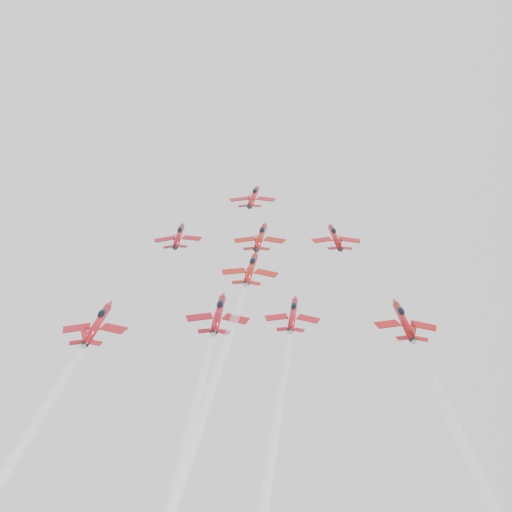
{
  "coord_description": "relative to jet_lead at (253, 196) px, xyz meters",
  "views": [
    {
      "loc": [
        4.04,
        -124.83,
        143.53
      ],
      "look_at": [
        0.0,
        2.0,
        170.34
      ],
      "focal_mm": 50.0,
      "sensor_mm": 36.0,
      "label": 1
    }
  ],
  "objects": [
    {
      "name": "jet_lead",
      "position": [
        0.0,
        0.0,
        0.0
      ],
      "size": [
        10.39,
        12.71,
        9.91
      ],
      "rotation": [
        0.66,
        0.04,
        -0.12
      ],
      "color": "#A60F17"
    },
    {
      "name": "jet_row2_center",
      "position": [
        2.0,
        -17.33,
        -13.32
      ],
      "size": [
        10.26,
        12.55,
        9.79
      ],
      "rotation": [
        0.66,
        0.05,
        -0.12
      ],
      "color": "#A91610"
    },
    {
      "name": "jet_row2_left",
      "position": [
        -14.01,
        -16.76,
        -12.89
      ],
      "size": [
        9.5,
        11.62,
        9.06
      ],
      "rotation": [
        0.66,
        -0.03,
        -0.04
      ],
      "color": "maroon"
    },
    {
      "name": "jet_center",
      "position": [
        0.55,
        -67.42,
        -51.9
      ],
      "size": [
        10.16,
        88.55,
        68.48
      ],
      "rotation": [
        0.66,
        0.08,
        -0.09
      ],
      "color": "#B31711"
    },
    {
      "name": "jet_row2_right",
      "position": [
        16.49,
        -17.66,
        -13.58
      ],
      "size": [
        9.62,
        11.76,
        9.17
      ],
      "rotation": [
        0.66,
        -0.02,
        0.12
      ],
      "color": "#AD1016"
    }
  ]
}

